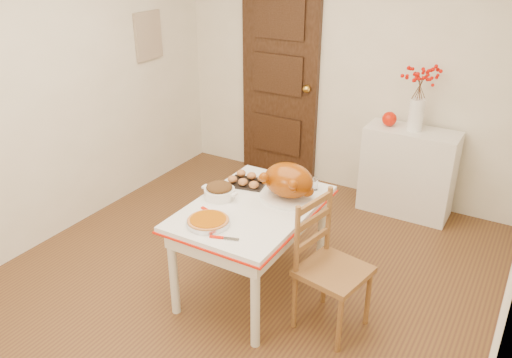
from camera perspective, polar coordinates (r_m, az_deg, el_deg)
The scene contains 18 objects.
floor at distance 3.97m, azimuth -2.22°, elevation -11.58°, with size 3.50×4.00×0.00m, color #4B2C1C.
wall_back at distance 5.10m, azimuth 9.96°, elevation 12.11°, with size 3.50×0.00×2.50m, color white.
wall_left at distance 4.53m, azimuth -21.77°, elevation 9.03°, with size 0.00×4.00×2.50m, color white.
door_back at distance 5.40m, azimuth 2.64°, elevation 10.80°, with size 0.85×0.06×2.06m, color #3B2416.
photo_board at distance 5.26m, azimuth -11.74°, elevation 15.16°, with size 0.03×0.35×0.45m, color beige.
sideboard at distance 4.96m, azimuth 16.32°, elevation 0.76°, with size 0.81×0.36×0.81m, color white.
kitchen_table at distance 3.75m, azimuth -0.39°, elevation -7.59°, with size 0.80×1.16×0.70m, color white, non-canonical shape.
chair_oak at distance 3.39m, azimuth 8.54°, elevation -9.67°, with size 0.40×0.40×0.91m, color brown, non-canonical shape.
berry_vase at distance 4.72m, azimuth 17.39°, elevation 8.52°, with size 0.31×0.31×0.59m, color white, non-canonical shape.
apple at distance 4.84m, azimuth 14.43°, elevation 6.41°, with size 0.13×0.13×0.13m, color red.
turkey_platter at distance 3.60m, azimuth 3.59°, elevation -0.35°, with size 0.42×0.33×0.27m, color #9F4B04, non-canonical shape.
pumpkin_pie at distance 3.34m, azimuth -5.28°, elevation -4.59°, with size 0.28×0.28×0.06m, color #9A4800.
stuffing_dish at distance 3.66m, azimuth -4.04°, elevation -1.29°, with size 0.28×0.22×0.11m, color #44270F, non-canonical shape.
rolls_tray at distance 3.86m, azimuth -0.96°, elevation -0.09°, with size 0.26×0.21×0.07m, color #BA703B, non-canonical shape.
pie_server at distance 3.20m, azimuth -3.52°, elevation -6.48°, with size 0.18×0.05×0.01m, color silver, non-canonical shape.
carving_knife at distance 3.46m, azimuth -4.66°, elevation -3.87°, with size 0.26×0.06×0.01m, color silver, non-canonical shape.
drinking_glass at distance 3.89m, azimuth 3.03°, elevation 0.51°, with size 0.07×0.07×0.12m, color white.
shaker_pair at distance 3.80m, azimuth 6.11°, elevation -0.40°, with size 0.10×0.04×0.10m, color white, non-canonical shape.
Camera 1 is at (1.74, -2.66, 2.39)m, focal length 36.43 mm.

